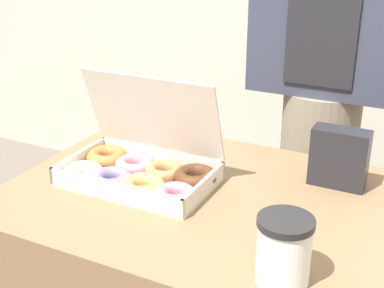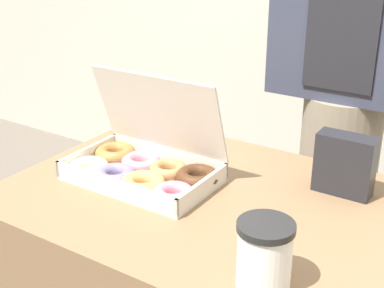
# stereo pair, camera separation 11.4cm
# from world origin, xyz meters

# --- Properties ---
(donut_box) EXTENTS (0.37, 0.24, 0.25)m
(donut_box) POSITION_xyz_m (-0.29, -0.01, 0.79)
(donut_box) COLOR silver
(donut_box) RESTS_ON table
(coffee_cup) EXTENTS (0.10, 0.10, 0.12)m
(coffee_cup) POSITION_xyz_m (0.12, -0.22, 0.81)
(coffee_cup) COLOR white
(coffee_cup) RESTS_ON table
(napkin_holder) EXTENTS (0.13, 0.05, 0.14)m
(napkin_holder) POSITION_xyz_m (0.12, 0.18, 0.82)
(napkin_holder) COLOR #232328
(napkin_holder) RESTS_ON table
(person_customer) EXTENTS (0.44, 0.24, 1.57)m
(person_customer) POSITION_xyz_m (-0.03, 0.64, 0.83)
(person_customer) COLOR gray
(person_customer) RESTS_ON ground_plane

